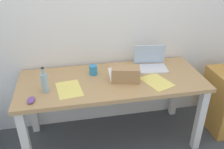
{
  "coord_description": "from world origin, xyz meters",
  "views": [
    {
      "loc": [
        -0.39,
        -2.0,
        1.92
      ],
      "look_at": [
        0.0,
        0.0,
        0.81
      ],
      "focal_mm": 38.85,
      "sensor_mm": 36.0,
      "label": 1
    }
  ],
  "objects_px": {
    "desk": "(112,88)",
    "coffee_mug": "(93,70)",
    "beer_bottle": "(45,82)",
    "computer_mouse": "(31,100)",
    "cardboard_box": "(126,74)",
    "laptop_right": "(151,63)"
  },
  "relations": [
    {
      "from": "cardboard_box",
      "to": "desk",
      "type": "bearing_deg",
      "value": 157.21
    },
    {
      "from": "beer_bottle",
      "to": "coffee_mug",
      "type": "bearing_deg",
      "value": 27.71
    },
    {
      "from": "laptop_right",
      "to": "cardboard_box",
      "type": "bearing_deg",
      "value": -147.16
    },
    {
      "from": "computer_mouse",
      "to": "cardboard_box",
      "type": "height_order",
      "value": "cardboard_box"
    },
    {
      "from": "desk",
      "to": "cardboard_box",
      "type": "relative_size",
      "value": 6.79
    },
    {
      "from": "desk",
      "to": "computer_mouse",
      "type": "bearing_deg",
      "value": -161.48
    },
    {
      "from": "computer_mouse",
      "to": "cardboard_box",
      "type": "bearing_deg",
      "value": 19.96
    },
    {
      "from": "beer_bottle",
      "to": "cardboard_box",
      "type": "height_order",
      "value": "beer_bottle"
    },
    {
      "from": "cardboard_box",
      "to": "computer_mouse",
      "type": "bearing_deg",
      "value": -167.15
    },
    {
      "from": "beer_bottle",
      "to": "desk",
      "type": "bearing_deg",
      "value": 9.74
    },
    {
      "from": "laptop_right",
      "to": "cardboard_box",
      "type": "xyz_separation_m",
      "value": [
        -0.32,
        -0.21,
        0.02
      ]
    },
    {
      "from": "laptop_right",
      "to": "beer_bottle",
      "type": "xyz_separation_m",
      "value": [
        -1.06,
        -0.26,
        0.04
      ]
    },
    {
      "from": "cardboard_box",
      "to": "laptop_right",
      "type": "bearing_deg",
      "value": 32.84
    },
    {
      "from": "computer_mouse",
      "to": "beer_bottle",
      "type": "bearing_deg",
      "value": 57.98
    },
    {
      "from": "desk",
      "to": "beer_bottle",
      "type": "relative_size",
      "value": 7.5
    },
    {
      "from": "desk",
      "to": "coffee_mug",
      "type": "height_order",
      "value": "coffee_mug"
    },
    {
      "from": "desk",
      "to": "cardboard_box",
      "type": "height_order",
      "value": "cardboard_box"
    },
    {
      "from": "desk",
      "to": "coffee_mug",
      "type": "xyz_separation_m",
      "value": [
        -0.16,
        0.13,
        0.15
      ]
    },
    {
      "from": "beer_bottle",
      "to": "coffee_mug",
      "type": "distance_m",
      "value": 0.51
    },
    {
      "from": "coffee_mug",
      "to": "beer_bottle",
      "type": "bearing_deg",
      "value": -152.29
    },
    {
      "from": "beer_bottle",
      "to": "computer_mouse",
      "type": "xyz_separation_m",
      "value": [
        -0.11,
        -0.14,
        -0.08
      ]
    },
    {
      "from": "desk",
      "to": "coffee_mug",
      "type": "distance_m",
      "value": 0.26
    }
  ]
}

